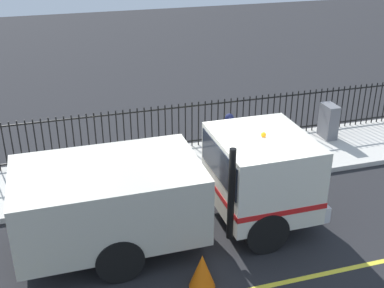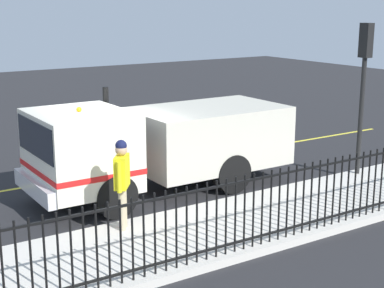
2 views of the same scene
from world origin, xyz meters
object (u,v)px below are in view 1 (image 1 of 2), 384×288
(traffic_cone, at_px, (202,271))
(utility_cabinet, at_px, (329,121))
(worker_standing, at_px, (229,139))
(work_truck, at_px, (185,185))

(traffic_cone, bearing_deg, utility_cabinet, -47.95)
(worker_standing, xyz_separation_m, utility_cabinet, (1.48, -3.89, -0.56))
(utility_cabinet, bearing_deg, traffic_cone, 132.05)
(work_truck, bearing_deg, utility_cabinet, 121.70)
(work_truck, distance_m, utility_cabinet, 6.67)
(utility_cabinet, xyz_separation_m, traffic_cone, (-5.24, 5.80, -0.32))
(worker_standing, distance_m, traffic_cone, 4.31)
(worker_standing, height_order, traffic_cone, worker_standing)
(utility_cabinet, height_order, traffic_cone, utility_cabinet)
(worker_standing, relative_size, utility_cabinet, 1.67)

